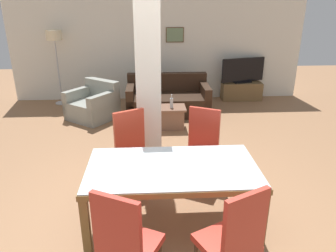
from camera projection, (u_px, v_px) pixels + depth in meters
ground_plane at (172, 223)px, 3.84m from camera, size 18.00×18.00×0.00m
back_wall at (158, 45)px, 8.08m from camera, size 7.20×0.09×2.70m
divider_pillar at (148, 81)px, 4.69m from camera, size 0.35×0.40×2.70m
dining_table at (172, 177)px, 3.61m from camera, size 1.88×1.02×0.76m
dining_chair_near_left at (125, 241)px, 2.76m from camera, size 0.62×0.62×1.07m
dining_chair_near_right at (234, 238)px, 2.79m from camera, size 0.62×0.62×1.07m
dining_chair_far_right at (201, 145)px, 4.51m from camera, size 0.62×0.62×1.07m
dining_chair_far_left at (134, 148)px, 4.43m from camera, size 0.62×0.62×1.07m
sofa at (168, 100)px, 7.39m from camera, size 1.82×0.94×0.84m
armchair at (93, 106)px, 7.05m from camera, size 1.21×1.21×0.79m
coffee_table at (169, 117)px, 6.55m from camera, size 0.66×0.46×0.44m
bottle at (172, 103)px, 6.39m from camera, size 0.06×0.06×0.27m
tv_stand at (241, 91)px, 8.35m from camera, size 1.00×0.40×0.45m
tv_screen at (243, 71)px, 8.15m from camera, size 1.12×0.34×0.62m
floor_lamp at (55, 42)px, 7.58m from camera, size 0.36×0.36×1.76m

